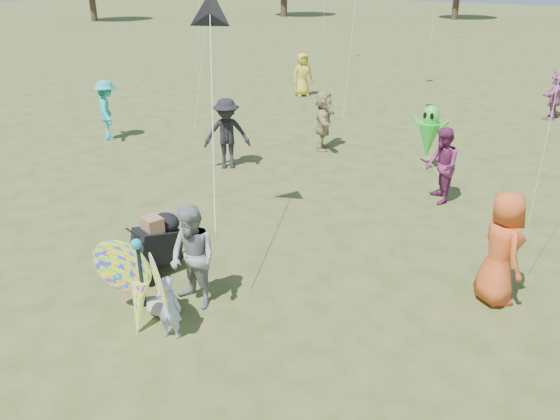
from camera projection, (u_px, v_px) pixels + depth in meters
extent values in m
plane|color=#51592B|center=(236.00, 308.00, 8.62)|extent=(160.00, 160.00, 0.00)
imported|color=#A4B9E8|center=(169.00, 307.00, 7.77)|extent=(0.43, 0.35, 1.00)
imported|color=gray|center=(193.00, 258.00, 8.40)|extent=(0.89, 0.74, 1.68)
ellipsoid|color=gray|center=(163.00, 306.00, 8.51)|extent=(0.58, 0.47, 0.18)
imported|color=#CF5121|center=(501.00, 248.00, 8.47)|extent=(1.05, 1.08, 1.87)
imported|color=black|center=(227.00, 134.00, 14.27)|extent=(1.37, 1.30, 1.86)
imported|color=tan|center=(324.00, 120.00, 15.78)|extent=(1.11, 1.65, 1.71)
imported|color=#722657|center=(441.00, 166.00, 12.19)|extent=(1.01, 1.06, 1.72)
imported|color=gold|center=(303.00, 75.00, 22.34)|extent=(0.94, 1.01, 1.73)
imported|color=#20B1AB|center=(108.00, 110.00, 16.68)|extent=(1.34, 1.26, 1.82)
imported|color=#B96999|center=(555.00, 94.00, 18.99)|extent=(0.62, 1.62, 1.71)
cube|color=black|center=(157.00, 245.00, 9.40)|extent=(0.66, 0.95, 0.71)
cube|color=black|center=(158.00, 262.00, 9.54)|extent=(0.57, 0.76, 0.10)
ellipsoid|color=black|center=(166.00, 223.00, 9.45)|extent=(0.51, 0.45, 0.33)
cylinder|color=black|center=(134.00, 269.00, 9.43)|extent=(0.12, 0.30, 0.30)
cylinder|color=black|center=(154.00, 278.00, 9.18)|extent=(0.12, 0.30, 0.30)
cylinder|color=black|center=(177.00, 257.00, 9.92)|extent=(0.10, 0.23, 0.22)
cylinder|color=black|center=(132.00, 233.00, 8.87)|extent=(0.43, 0.14, 0.03)
cube|color=#956C48|center=(152.00, 225.00, 9.20)|extent=(0.40, 0.35, 0.26)
ellipsoid|color=#FB2D27|center=(122.00, 267.00, 8.10)|extent=(0.98, 0.71, 1.24)
ellipsoid|color=#FB2D27|center=(158.00, 283.00, 7.71)|extent=(0.98, 0.71, 1.24)
cylinder|color=black|center=(141.00, 277.00, 7.94)|extent=(0.06, 0.06, 1.00)
cone|color=#FB2D27|center=(138.00, 313.00, 7.99)|extent=(0.36, 0.49, 0.93)
sphere|color=teal|center=(136.00, 244.00, 7.70)|extent=(0.16, 0.16, 0.16)
cone|color=black|center=(210.00, 13.00, 9.43)|extent=(0.89, 0.62, 0.81)
cylinder|color=silver|center=(212.00, 114.00, 8.74)|extent=(1.82, 2.16, 2.85)
cone|color=green|center=(428.00, 141.00, 14.13)|extent=(0.56, 0.56, 0.95)
ellipsoid|color=green|center=(431.00, 116.00, 13.87)|extent=(0.44, 0.39, 0.57)
ellipsoid|color=black|center=(425.00, 115.00, 13.76)|extent=(0.10, 0.05, 0.17)
ellipsoid|color=black|center=(432.00, 116.00, 13.66)|extent=(0.10, 0.05, 0.17)
cylinder|color=green|center=(419.00, 124.00, 14.12)|extent=(0.43, 0.10, 0.49)
cylinder|color=green|center=(441.00, 128.00, 13.81)|extent=(0.43, 0.10, 0.49)
cylinder|color=silver|center=(434.00, 167.00, 14.07)|extent=(0.61, 0.41, 0.41)
cylinder|color=#3A2D21|center=(92.00, 2.00, 52.25)|extent=(0.59, 0.59, 3.57)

